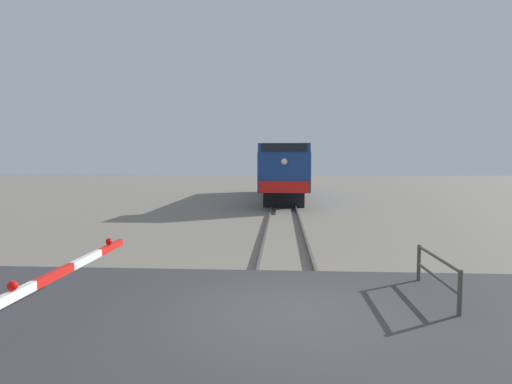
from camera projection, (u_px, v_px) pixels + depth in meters
ground_plane at (289, 323)px, 7.23m from camera, size 160.00×160.00×0.00m
rail_track_left at (247, 318)px, 7.27m from camera, size 0.08×80.00×0.15m
rail_track_right at (331, 320)px, 7.18m from camera, size 0.08×80.00×0.15m
road_surface at (289, 318)px, 7.23m from camera, size 36.00×5.81×0.16m
locomotive at (283, 172)px, 31.14m from camera, size 2.94×17.02×3.81m
guard_railing at (437, 273)px, 8.18m from camera, size 0.08×2.22×0.95m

